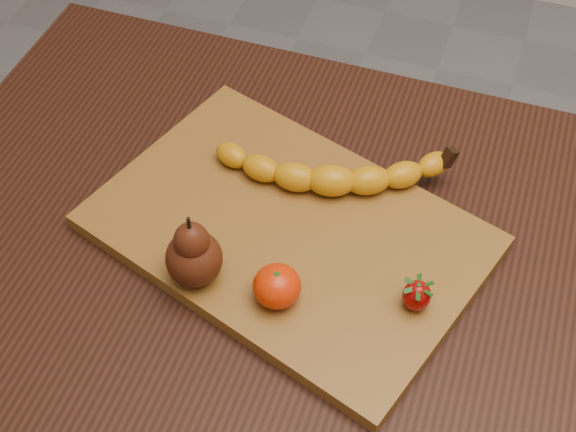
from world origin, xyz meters
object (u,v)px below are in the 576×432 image
(cutting_board, at_px, (288,232))
(mandarin, at_px, (277,286))
(table, at_px, (296,294))
(pear, at_px, (193,249))

(cutting_board, relative_size, mandarin, 8.32)
(table, relative_size, pear, 9.95)
(cutting_board, bearing_deg, pear, -108.48)
(table, xyz_separation_m, pear, (-0.09, -0.09, 0.17))
(pear, bearing_deg, mandarin, 0.61)
(cutting_board, height_order, pear, pear)
(table, height_order, cutting_board, cutting_board)
(cutting_board, bearing_deg, table, -22.99)
(table, distance_m, cutting_board, 0.11)
(pear, height_order, mandarin, pear)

